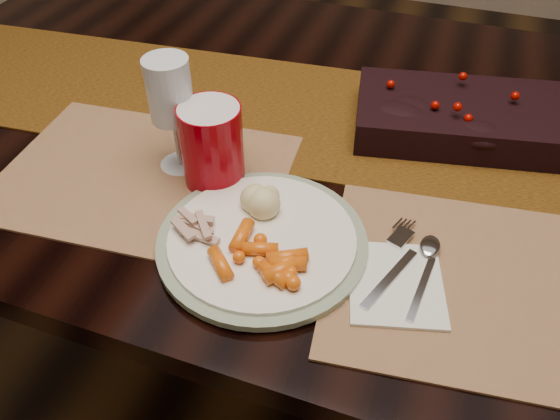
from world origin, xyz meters
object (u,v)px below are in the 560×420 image
(centerpiece, at_px, (471,113))
(napkin, at_px, (396,283))
(dinner_plate, at_px, (262,240))
(red_cup, at_px, (212,145))
(placemat_main, at_px, (495,287))
(mashed_potatoes, at_px, (265,189))
(wine_glass, at_px, (173,116))
(baby_carrots, at_px, (258,254))
(turkey_shreds, at_px, (197,226))
(dining_table, at_px, (324,269))

(centerpiece, height_order, napkin, centerpiece)
(dinner_plate, relative_size, napkin, 2.10)
(centerpiece, xyz_separation_m, dinner_plate, (-0.23, -0.36, -0.03))
(centerpiece, distance_m, red_cup, 0.43)
(placemat_main, bearing_deg, red_cup, 163.13)
(mashed_potatoes, distance_m, napkin, 0.22)
(napkin, relative_size, red_cup, 1.07)
(red_cup, relative_size, wine_glass, 0.69)
(napkin, bearing_deg, placemat_main, 3.78)
(baby_carrots, xyz_separation_m, mashed_potatoes, (-0.03, 0.11, 0.01))
(wine_glass, bearing_deg, placemat_main, -10.61)
(centerpiece, distance_m, wine_glass, 0.48)
(turkey_shreds, xyz_separation_m, wine_glass, (-0.10, 0.14, 0.06))
(dining_table, bearing_deg, wine_glass, -136.80)
(red_cup, bearing_deg, dinner_plate, -42.10)
(dinner_plate, relative_size, baby_carrots, 2.36)
(mashed_potatoes, bearing_deg, centerpiece, 49.47)
(centerpiece, relative_size, dinner_plate, 1.32)
(baby_carrots, distance_m, wine_glass, 0.26)
(turkey_shreds, distance_m, napkin, 0.27)
(dining_table, relative_size, turkey_shreds, 25.15)
(baby_carrots, bearing_deg, dining_table, 88.72)
(red_cup, bearing_deg, napkin, -20.95)
(mashed_potatoes, distance_m, wine_glass, 0.18)
(centerpiece, height_order, red_cup, red_cup)
(centerpiece, height_order, baby_carrots, centerpiece)
(centerpiece, bearing_deg, dining_table, -166.69)
(mashed_potatoes, relative_size, napkin, 0.62)
(napkin, height_order, red_cup, red_cup)
(placemat_main, xyz_separation_m, mashed_potatoes, (-0.32, 0.04, 0.04))
(dining_table, bearing_deg, dinner_plate, -93.32)
(centerpiece, distance_m, baby_carrots, 0.46)
(baby_carrots, bearing_deg, centerpiece, 61.08)
(baby_carrots, xyz_separation_m, napkin, (0.17, 0.03, -0.02))
(placemat_main, distance_m, wine_glass, 0.50)
(placemat_main, bearing_deg, wine_glass, 162.63)
(baby_carrots, height_order, wine_glass, wine_glass)
(wine_glass, bearing_deg, centerpiece, 30.01)
(dinner_plate, height_order, wine_glass, wine_glass)
(dinner_plate, bearing_deg, placemat_main, 5.90)
(dining_table, bearing_deg, centerpiece, 13.31)
(baby_carrots, height_order, mashed_potatoes, mashed_potatoes)
(centerpiece, height_order, placemat_main, centerpiece)
(mashed_potatoes, bearing_deg, dinner_plate, -72.91)
(dinner_plate, bearing_deg, red_cup, 137.90)
(baby_carrots, bearing_deg, wine_glass, 140.25)
(dinner_plate, height_order, red_cup, red_cup)
(wine_glass, bearing_deg, dinner_plate, -33.47)
(baby_carrots, distance_m, mashed_potatoes, 0.11)
(centerpiece, height_order, dinner_plate, centerpiece)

